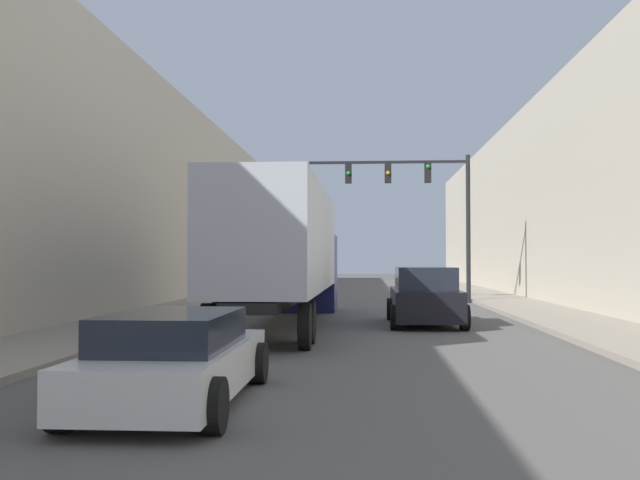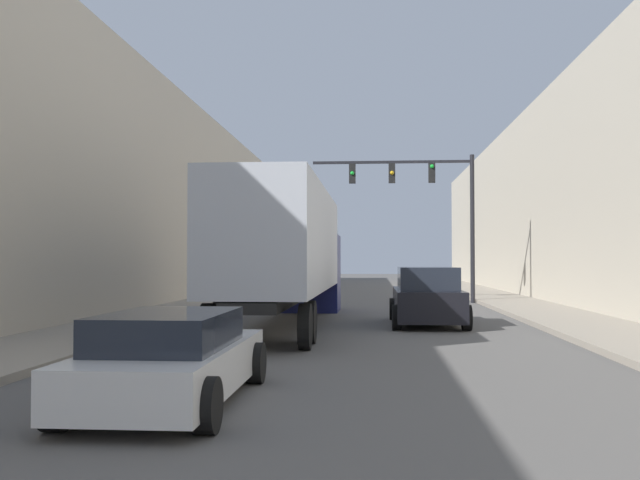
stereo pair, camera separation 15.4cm
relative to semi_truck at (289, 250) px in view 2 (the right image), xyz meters
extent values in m
cube|color=gray|center=(8.60, 8.87, -2.16)|extent=(2.94, 80.00, 0.15)
cube|color=gray|center=(-4.61, 8.87, -2.16)|extent=(2.94, 80.00, 0.15)
cube|color=#BCB29E|center=(13.07, 8.87, 2.50)|extent=(6.00, 80.00, 9.46)
cube|color=beige|center=(-9.08, 8.87, 2.54)|extent=(6.00, 80.00, 9.54)
cube|color=#B2B7C1|center=(0.00, -1.23, 0.27)|extent=(2.42, 11.68, 2.80)
cube|color=black|center=(0.00, -1.23, -1.28)|extent=(1.21, 11.68, 0.24)
cube|color=navy|center=(0.00, 5.88, -0.80)|extent=(2.42, 2.53, 2.87)
cylinder|color=black|center=(-1.06, -5.87, -1.73)|extent=(0.25, 1.00, 1.00)
cylinder|color=black|center=(1.06, -5.87, -1.73)|extent=(0.25, 1.00, 1.00)
cylinder|color=black|center=(-1.06, -4.67, -1.73)|extent=(0.25, 1.00, 1.00)
cylinder|color=black|center=(1.06, -4.67, -1.73)|extent=(0.25, 1.00, 1.00)
cylinder|color=black|center=(-1.06, 5.88, -1.73)|extent=(0.25, 1.00, 1.00)
cylinder|color=black|center=(1.06, 5.88, -1.73)|extent=(0.25, 1.00, 1.00)
cube|color=silver|center=(-0.18, -11.61, -1.76)|extent=(1.72, 4.57, 0.60)
cube|color=#1E232D|center=(-0.18, -11.84, -1.23)|extent=(1.51, 2.51, 0.46)
cylinder|color=black|center=(-1.04, -10.03, -1.91)|extent=(0.25, 0.64, 0.64)
cylinder|color=black|center=(0.69, -10.03, -1.91)|extent=(0.25, 0.64, 0.64)
cylinder|color=black|center=(-1.04, -13.30, -1.91)|extent=(0.25, 0.64, 0.64)
cylinder|color=black|center=(0.69, -13.30, -1.91)|extent=(0.25, 0.64, 0.64)
cube|color=black|center=(4.11, 0.43, -1.61)|extent=(1.91, 4.66, 0.87)
cube|color=#1E232D|center=(4.11, 0.20, -0.84)|extent=(1.68, 2.56, 0.66)
cylinder|color=black|center=(3.16, 2.06, -1.88)|extent=(0.25, 0.70, 0.70)
cylinder|color=black|center=(5.07, 2.06, -1.88)|extent=(0.25, 0.70, 0.70)
cylinder|color=black|center=(3.16, -1.30, -1.88)|extent=(0.25, 0.70, 0.70)
cylinder|color=black|center=(5.07, -1.30, -1.88)|extent=(0.25, 0.70, 0.70)
cylinder|color=black|center=(6.98, 11.50, 1.13)|extent=(0.20, 0.20, 6.72)
cube|color=black|center=(3.36, 11.50, 4.19)|extent=(7.25, 0.12, 0.12)
cube|color=black|center=(5.17, 11.50, 3.68)|extent=(0.30, 0.24, 0.90)
sphere|color=green|center=(5.17, 11.36, 3.96)|extent=(0.18, 0.18, 0.18)
cube|color=black|center=(3.36, 11.50, 3.68)|extent=(0.30, 0.24, 0.90)
sphere|color=gold|center=(3.36, 11.36, 3.68)|extent=(0.18, 0.18, 0.18)
cube|color=black|center=(1.54, 11.50, 3.68)|extent=(0.30, 0.24, 0.90)
sphere|color=green|center=(1.54, 11.36, 3.68)|extent=(0.18, 0.18, 0.18)
camera|label=1|loc=(2.39, -21.13, -0.30)|focal=40.00mm
camera|label=2|loc=(2.55, -21.12, -0.30)|focal=40.00mm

